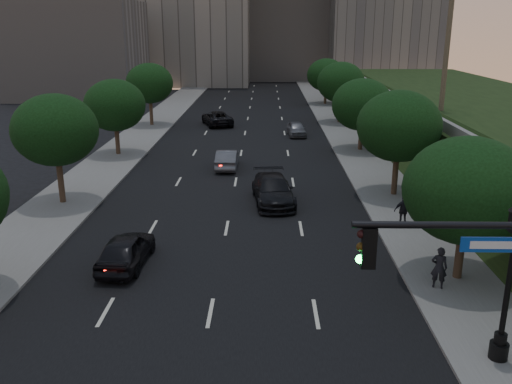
{
  "coord_description": "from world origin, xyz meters",
  "views": [
    {
      "loc": [
        2.05,
        -13.24,
        10.45
      ],
      "look_at": [
        1.67,
        9.0,
        3.6
      ],
      "focal_mm": 38.0,
      "sensor_mm": 36.0,
      "label": 1
    }
  ],
  "objects_px": {
    "sedan_near_right": "(273,190)",
    "pedestrian_c": "(404,210)",
    "street_lamp": "(508,289)",
    "sedan_near_left": "(126,250)",
    "pedestrian_b": "(467,232)",
    "sedan_far_right": "(296,129)",
    "sedan_far_left": "(217,118)",
    "pedestrian_a": "(439,268)",
    "sedan_mid_left": "(227,159)"
  },
  "relations": [
    {
      "from": "sedan_far_left",
      "to": "pedestrian_c",
      "type": "relative_size",
      "value": 3.3
    },
    {
      "from": "pedestrian_a",
      "to": "pedestrian_b",
      "type": "bearing_deg",
      "value": -104.49
    },
    {
      "from": "pedestrian_c",
      "to": "sedan_mid_left",
      "type": "bearing_deg",
      "value": -52.6
    },
    {
      "from": "street_lamp",
      "to": "pedestrian_c",
      "type": "xyz_separation_m",
      "value": [
        -0.15,
        12.16,
        -1.63
      ]
    },
    {
      "from": "sedan_far_left",
      "to": "sedan_far_right",
      "type": "relative_size",
      "value": 1.36
    },
    {
      "from": "street_lamp",
      "to": "sedan_far_left",
      "type": "relative_size",
      "value": 1.0
    },
    {
      "from": "sedan_far_right",
      "to": "pedestrian_c",
      "type": "height_order",
      "value": "pedestrian_c"
    },
    {
      "from": "pedestrian_a",
      "to": "sedan_mid_left",
      "type": "bearing_deg",
      "value": -45.9
    },
    {
      "from": "sedan_far_left",
      "to": "pedestrian_b",
      "type": "bearing_deg",
      "value": 95.81
    },
    {
      "from": "sedan_far_right",
      "to": "pedestrian_b",
      "type": "distance_m",
      "value": 29.27
    },
    {
      "from": "sedan_near_right",
      "to": "pedestrian_b",
      "type": "height_order",
      "value": "pedestrian_b"
    },
    {
      "from": "sedan_mid_left",
      "to": "sedan_far_left",
      "type": "height_order",
      "value": "sedan_far_left"
    },
    {
      "from": "pedestrian_a",
      "to": "sedan_near_right",
      "type": "bearing_deg",
      "value": -42.64
    },
    {
      "from": "sedan_far_left",
      "to": "pedestrian_b",
      "type": "relative_size",
      "value": 3.42
    },
    {
      "from": "sedan_near_right",
      "to": "pedestrian_c",
      "type": "height_order",
      "value": "pedestrian_c"
    },
    {
      "from": "sedan_mid_left",
      "to": "pedestrian_b",
      "type": "xyz_separation_m",
      "value": [
        12.61,
        -15.61,
        0.24
      ]
    },
    {
      "from": "pedestrian_a",
      "to": "pedestrian_c",
      "type": "height_order",
      "value": "pedestrian_a"
    },
    {
      "from": "sedan_near_right",
      "to": "pedestrian_c",
      "type": "bearing_deg",
      "value": -37.6
    },
    {
      "from": "sedan_far_left",
      "to": "sedan_far_right",
      "type": "xyz_separation_m",
      "value": [
        8.35,
        -5.81,
        -0.08
      ]
    },
    {
      "from": "sedan_far_right",
      "to": "sedan_mid_left",
      "type": "bearing_deg",
      "value": -119.24
    },
    {
      "from": "pedestrian_b",
      "to": "sedan_near_left",
      "type": "bearing_deg",
      "value": 9.63
    },
    {
      "from": "street_lamp",
      "to": "sedan_far_right",
      "type": "relative_size",
      "value": 1.36
    },
    {
      "from": "sedan_far_left",
      "to": "pedestrian_c",
      "type": "distance_m",
      "value": 33.79
    },
    {
      "from": "sedan_far_left",
      "to": "sedan_near_right",
      "type": "xyz_separation_m",
      "value": [
        5.77,
        -27.09,
        0.04
      ]
    },
    {
      "from": "pedestrian_a",
      "to": "sedan_near_left",
      "type": "bearing_deg",
      "value": 7.9
    },
    {
      "from": "sedan_far_right",
      "to": "pedestrian_a",
      "type": "distance_m",
      "value": 32.98
    },
    {
      "from": "pedestrian_a",
      "to": "sedan_far_right",
      "type": "bearing_deg",
      "value": -65.59
    },
    {
      "from": "sedan_far_left",
      "to": "sedan_near_right",
      "type": "distance_m",
      "value": 27.69
    },
    {
      "from": "sedan_far_right",
      "to": "pedestrian_b",
      "type": "relative_size",
      "value": 2.5
    },
    {
      "from": "sedan_far_right",
      "to": "pedestrian_c",
      "type": "xyz_separation_m",
      "value": [
        4.34,
        -25.51,
        0.3
      ]
    },
    {
      "from": "street_lamp",
      "to": "sedan_near_right",
      "type": "xyz_separation_m",
      "value": [
        -7.06,
        16.39,
        -1.81
      ]
    },
    {
      "from": "sedan_mid_left",
      "to": "street_lamp",
      "type": "bearing_deg",
      "value": 113.6
    },
    {
      "from": "pedestrian_b",
      "to": "pedestrian_c",
      "type": "xyz_separation_m",
      "value": [
        -2.32,
        2.99,
        0.03
      ]
    },
    {
      "from": "sedan_near_left",
      "to": "pedestrian_b",
      "type": "relative_size",
      "value": 2.74
    },
    {
      "from": "sedan_near_left",
      "to": "pedestrian_c",
      "type": "relative_size",
      "value": 2.64
    },
    {
      "from": "sedan_far_left",
      "to": "street_lamp",
      "type": "bearing_deg",
      "value": 88.64
    },
    {
      "from": "street_lamp",
      "to": "sedan_near_left",
      "type": "height_order",
      "value": "street_lamp"
    },
    {
      "from": "sedan_mid_left",
      "to": "sedan_far_right",
      "type": "distance_m",
      "value": 14.2
    },
    {
      "from": "sedan_near_left",
      "to": "sedan_far_left",
      "type": "xyz_separation_m",
      "value": [
        0.99,
        36.3,
        0.01
      ]
    },
    {
      "from": "pedestrian_b",
      "to": "pedestrian_c",
      "type": "distance_m",
      "value": 3.78
    },
    {
      "from": "sedan_near_left",
      "to": "pedestrian_b",
      "type": "bearing_deg",
      "value": -169.73
    },
    {
      "from": "sedan_near_right",
      "to": "pedestrian_a",
      "type": "bearing_deg",
      "value": -66.17
    },
    {
      "from": "pedestrian_c",
      "to": "sedan_near_left",
      "type": "bearing_deg",
      "value": 18.21
    },
    {
      "from": "street_lamp",
      "to": "sedan_far_right",
      "type": "height_order",
      "value": "street_lamp"
    },
    {
      "from": "sedan_near_left",
      "to": "sedan_near_right",
      "type": "relative_size",
      "value": 0.8
    },
    {
      "from": "sedan_near_right",
      "to": "pedestrian_b",
      "type": "xyz_separation_m",
      "value": [
        9.23,
        -7.22,
        0.15
      ]
    },
    {
      "from": "street_lamp",
      "to": "sedan_far_right",
      "type": "distance_m",
      "value": 37.98
    },
    {
      "from": "street_lamp",
      "to": "sedan_near_left",
      "type": "distance_m",
      "value": 15.69
    },
    {
      "from": "sedan_near_left",
      "to": "pedestrian_c",
      "type": "bearing_deg",
      "value": -156.8
    },
    {
      "from": "sedan_far_left",
      "to": "pedestrian_b",
      "type": "distance_m",
      "value": 37.45
    }
  ]
}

